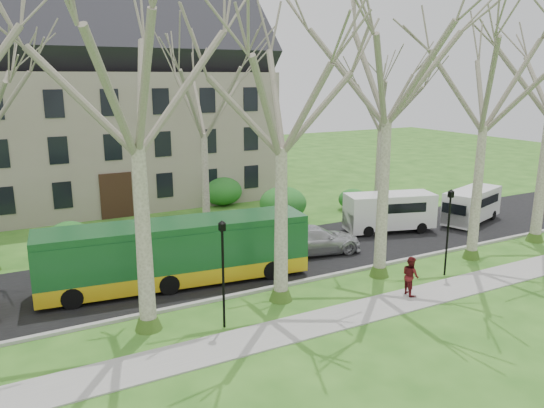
{
  "coord_description": "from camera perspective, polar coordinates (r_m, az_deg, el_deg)",
  "views": [
    {
      "loc": [
        -13.48,
        -18.95,
        9.73
      ],
      "look_at": [
        -1.7,
        3.0,
        3.7
      ],
      "focal_mm": 35.0,
      "sensor_mm": 36.0,
      "label": 1
    }
  ],
  "objects": [
    {
      "name": "van_a",
      "position": [
        34.49,
        12.51,
        -0.91
      ],
      "size": [
        5.92,
        3.47,
        2.43
      ],
      "primitive_type": null,
      "rotation": [
        0.0,
        0.0,
        -0.28
      ],
      "color": "silver",
      "rests_on": "road"
    },
    {
      "name": "sidewalk",
      "position": [
        23.37,
        10.29,
        -11.14
      ],
      "size": [
        70.0,
        2.0,
        0.06
      ],
      "primitive_type": "cube",
      "color": "gray",
      "rests_on": "ground"
    },
    {
      "name": "tree_row_far",
      "position": [
        32.53,
        -6.16,
        6.95
      ],
      "size": [
        33.0,
        7.0,
        12.0
      ],
      "color": "gray",
      "rests_on": "ground"
    },
    {
      "name": "building",
      "position": [
        43.63,
        -18.68,
        10.73
      ],
      "size": [
        26.5,
        12.2,
        16.0
      ],
      "color": "gray",
      "rests_on": "ground"
    },
    {
      "name": "curb",
      "position": [
        26.33,
        4.85,
        -7.96
      ],
      "size": [
        80.0,
        0.25,
        0.14
      ],
      "primitive_type": "cube",
      "color": "#A5A39E",
      "rests_on": "ground"
    },
    {
      "name": "van_b",
      "position": [
        38.22,
        20.69,
        -0.19
      ],
      "size": [
        5.52,
        3.41,
        2.26
      ],
      "primitive_type": null,
      "rotation": [
        0.0,
        0.0,
        0.32
      ],
      "color": "silver",
      "rests_on": "road"
    },
    {
      "name": "hedges",
      "position": [
        35.21,
        -12.84,
        -1.09
      ],
      "size": [
        30.6,
        8.6,
        2.0
      ],
      "color": "#185420",
      "rests_on": "ground"
    },
    {
      "name": "lamp_row",
      "position": [
        23.56,
        8.29,
        -4.22
      ],
      "size": [
        36.22,
        0.22,
        4.3
      ],
      "color": "black",
      "rests_on": "ground"
    },
    {
      "name": "pedestrian_b",
      "position": [
        24.92,
        14.69,
        -7.46
      ],
      "size": [
        0.82,
        0.97,
        1.79
      ],
      "primitive_type": "imported",
      "rotation": [
        0.0,
        0.0,
        1.4
      ],
      "color": "#551316",
      "rests_on": "sidewalk"
    },
    {
      "name": "road",
      "position": [
        29.55,
        0.61,
        -5.55
      ],
      "size": [
        80.0,
        8.0,
        0.06
      ],
      "primitive_type": "cube",
      "color": "black",
      "rests_on": "ground"
    },
    {
      "name": "bus_follow",
      "position": [
        25.56,
        -10.24,
        -5.1
      ],
      "size": [
        12.75,
        4.01,
        3.13
      ],
      "primitive_type": null,
      "rotation": [
        0.0,
        0.0,
        -0.11
      ],
      "color": "#154C23",
      "rests_on": "road"
    },
    {
      "name": "ground",
      "position": [
        25.21,
        6.72,
        -9.19
      ],
      "size": [
        120.0,
        120.0,
        0.0
      ],
      "primitive_type": "plane",
      "color": "#2A5E1B",
      "rests_on": "ground"
    },
    {
      "name": "sedan",
      "position": [
        29.72,
        4.57,
        -3.84
      ],
      "size": [
        5.65,
        3.04,
        1.56
      ],
      "primitive_type": "imported",
      "rotation": [
        0.0,
        0.0,
        1.41
      ],
      "color": "#B9BABE",
      "rests_on": "road"
    },
    {
      "name": "tree_row_verge",
      "position": [
        23.66,
        6.78,
        6.89
      ],
      "size": [
        49.0,
        7.0,
        14.0
      ],
      "color": "gray",
      "rests_on": "ground"
    }
  ]
}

